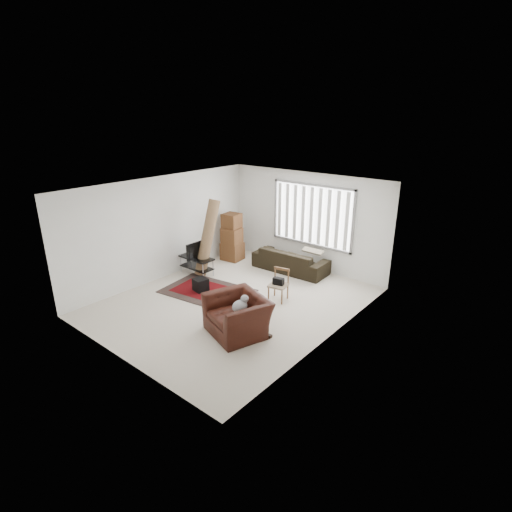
{
  "coord_description": "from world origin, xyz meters",
  "views": [
    {
      "loc": [
        5.78,
        -6.21,
        4.25
      ],
      "look_at": [
        0.22,
        0.53,
        1.05
      ],
      "focal_mm": 28.0,
      "sensor_mm": 36.0,
      "label": 1
    }
  ],
  "objects_px": {
    "tv_stand": "(197,262)",
    "moving_boxes": "(232,239)",
    "sofa": "(291,257)",
    "armchair": "(238,313)",
    "side_chair": "(279,283)"
  },
  "relations": [
    {
      "from": "tv_stand",
      "to": "sofa",
      "type": "bearing_deg",
      "value": 45.17
    },
    {
      "from": "tv_stand",
      "to": "armchair",
      "type": "relative_size",
      "value": 0.67
    },
    {
      "from": "moving_boxes",
      "to": "side_chair",
      "type": "relative_size",
      "value": 1.86
    },
    {
      "from": "sofa",
      "to": "side_chair",
      "type": "distance_m",
      "value": 1.89
    },
    {
      "from": "sofa",
      "to": "armchair",
      "type": "xyz_separation_m",
      "value": [
        1.1,
        -3.43,
        0.04
      ]
    },
    {
      "from": "moving_boxes",
      "to": "sofa",
      "type": "height_order",
      "value": "moving_boxes"
    },
    {
      "from": "sofa",
      "to": "armchair",
      "type": "distance_m",
      "value": 3.6
    },
    {
      "from": "moving_boxes",
      "to": "side_chair",
      "type": "height_order",
      "value": "moving_boxes"
    },
    {
      "from": "moving_boxes",
      "to": "side_chair",
      "type": "xyz_separation_m",
      "value": [
        2.7,
        -1.31,
        -0.23
      ]
    },
    {
      "from": "sofa",
      "to": "moving_boxes",
      "type": "bearing_deg",
      "value": 9.04
    },
    {
      "from": "moving_boxes",
      "to": "armchair",
      "type": "bearing_deg",
      "value": -45.83
    },
    {
      "from": "moving_boxes",
      "to": "armchair",
      "type": "xyz_separation_m",
      "value": [
        2.96,
        -3.05,
        -0.21
      ]
    },
    {
      "from": "tv_stand",
      "to": "moving_boxes",
      "type": "height_order",
      "value": "moving_boxes"
    },
    {
      "from": "armchair",
      "to": "sofa",
      "type": "bearing_deg",
      "value": 126.95
    },
    {
      "from": "tv_stand",
      "to": "moving_boxes",
      "type": "bearing_deg",
      "value": 91.01
    }
  ]
}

